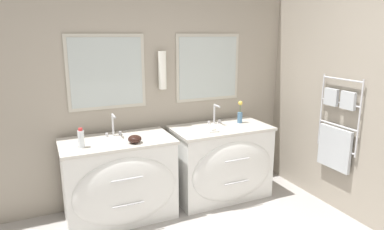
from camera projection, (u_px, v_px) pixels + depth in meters
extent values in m
cube|color=#9E9384|center=(153.00, 86.00, 3.86)|extent=(4.97, 0.06, 2.60)
cube|color=#BCB7A8|center=(107.00, 72.00, 3.57)|extent=(0.82, 0.01, 0.78)
cube|color=#B2BCBA|center=(107.00, 72.00, 3.56)|extent=(0.75, 0.01, 0.71)
cube|color=#BCB7A8|center=(208.00, 68.00, 4.05)|extent=(0.82, 0.01, 0.78)
cube|color=#B2BCBA|center=(208.00, 68.00, 4.04)|extent=(0.75, 0.01, 0.71)
cylinder|color=white|center=(162.00, 70.00, 3.76)|extent=(0.09, 0.09, 0.42)
cube|color=silver|center=(161.00, 70.00, 3.81)|extent=(0.05, 0.02, 0.08)
cube|color=#9E9384|center=(350.00, 92.00, 3.49)|extent=(0.06, 4.18, 2.60)
cylinder|color=silver|center=(359.00, 119.00, 3.34)|extent=(0.02, 0.02, 0.79)
cylinder|color=silver|center=(321.00, 109.00, 3.78)|extent=(0.02, 0.02, 0.79)
cylinder|color=silver|center=(343.00, 79.00, 3.48)|extent=(0.02, 0.50, 0.02)
cylinder|color=silver|center=(340.00, 103.00, 3.53)|extent=(0.02, 0.50, 0.02)
cylinder|color=silver|center=(338.00, 125.00, 3.59)|extent=(0.02, 0.50, 0.02)
cylinder|color=silver|center=(336.00, 147.00, 3.65)|extent=(0.02, 0.50, 0.02)
cube|color=#B7BCC1|center=(334.00, 148.00, 3.64)|extent=(0.04, 0.42, 0.45)
cube|color=#B7BCC1|center=(348.00, 101.00, 3.42)|extent=(0.04, 0.17, 0.18)
cube|color=#B7BCC1|center=(331.00, 97.00, 3.61)|extent=(0.04, 0.17, 0.18)
cube|color=white|center=(119.00, 180.00, 3.53)|extent=(1.08, 0.59, 0.81)
ellipsoid|color=white|center=(126.00, 192.00, 3.26)|extent=(1.00, 0.13, 0.68)
cube|color=beige|center=(117.00, 141.00, 3.43)|extent=(1.12, 0.62, 0.03)
ellipsoid|color=white|center=(118.00, 145.00, 3.41)|extent=(0.41, 0.35, 0.10)
cylinder|color=silver|center=(127.00, 179.00, 3.16)|extent=(0.30, 0.01, 0.01)
cylinder|color=silver|center=(128.00, 205.00, 3.22)|extent=(0.30, 0.01, 0.01)
cube|color=white|center=(220.00, 163.00, 4.01)|extent=(1.08, 0.59, 0.81)
ellipsoid|color=white|center=(233.00, 172.00, 3.74)|extent=(1.00, 0.13, 0.68)
cube|color=beige|center=(221.00, 128.00, 3.91)|extent=(1.12, 0.62, 0.03)
ellipsoid|color=white|center=(222.00, 132.00, 3.89)|extent=(0.41, 0.35, 0.10)
cylinder|color=silver|center=(237.00, 160.00, 3.64)|extent=(0.30, 0.01, 0.01)
cylinder|color=silver|center=(237.00, 183.00, 3.70)|extent=(0.30, 0.01, 0.01)
cylinder|color=silver|center=(113.00, 125.00, 3.54)|extent=(0.02, 0.02, 0.23)
cylinder|color=silver|center=(114.00, 116.00, 3.46)|extent=(0.02, 0.13, 0.02)
cylinder|color=silver|center=(107.00, 135.00, 3.54)|extent=(0.03, 0.03, 0.04)
cylinder|color=silver|center=(120.00, 133.00, 3.59)|extent=(0.03, 0.03, 0.04)
cylinder|color=silver|center=(214.00, 114.00, 4.02)|extent=(0.02, 0.02, 0.23)
cylinder|color=silver|center=(217.00, 106.00, 3.94)|extent=(0.02, 0.13, 0.02)
cylinder|color=silver|center=(209.00, 123.00, 4.02)|extent=(0.03, 0.03, 0.04)
cylinder|color=silver|center=(219.00, 121.00, 4.07)|extent=(0.03, 0.03, 0.04)
cylinder|color=silver|center=(81.00, 139.00, 3.17)|extent=(0.06, 0.06, 0.17)
cylinder|color=red|center=(80.00, 129.00, 3.15)|extent=(0.04, 0.04, 0.02)
ellipsoid|color=black|center=(135.00, 139.00, 3.32)|extent=(0.13, 0.13, 0.08)
cylinder|color=teal|center=(240.00, 118.00, 4.06)|extent=(0.06, 0.06, 0.13)
cylinder|color=#477238|center=(240.00, 108.00, 4.04)|extent=(0.01, 0.01, 0.11)
sphere|color=#E5BF47|center=(240.00, 103.00, 4.02)|extent=(0.05, 0.05, 0.05)
cube|color=white|center=(213.00, 131.00, 3.69)|extent=(0.11, 0.08, 0.02)
ellipsoid|color=#F2E5CC|center=(213.00, 129.00, 3.68)|extent=(0.07, 0.05, 0.02)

